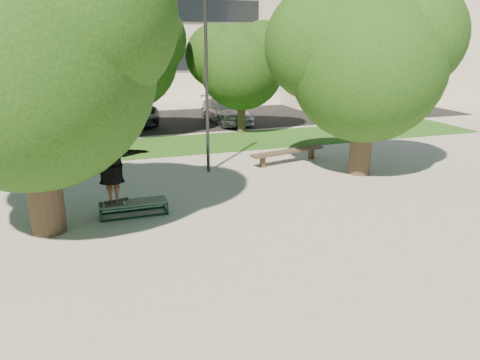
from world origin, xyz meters
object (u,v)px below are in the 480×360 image
object	(u,v)px
lamppost	(207,83)
car_silver_a	(67,111)
tree_left	(22,49)
bench	(288,152)
car_silver_b	(226,110)
tree_right	(364,55)
car_dark	(91,110)
car_grey	(124,108)
grind_box	(134,208)

from	to	relation	value
lamppost	car_silver_a	xyz separation A→B (m)	(-4.92, 11.50, -2.41)
tree_left	car_silver_a	distance (m)	15.84
bench	car_silver_b	size ratio (longest dim) A/B	0.69
tree_right	lamppost	distance (m)	5.36
car_dark	car_grey	distance (m)	1.81
grind_box	car_grey	xyz separation A→B (m)	(1.16, 14.57, 0.64)
car_silver_b	car_grey	bearing A→B (deg)	160.72
bench	car_grey	world-z (taller)	car_grey
tree_right	car_dark	bearing A→B (deg)	122.69
car_silver_b	tree_left	bearing A→B (deg)	-127.02
car_dark	car_grey	xyz separation A→B (m)	(1.76, -0.41, 0.05)
tree_left	car_silver_b	bearing A→B (deg)	56.44
tree_right	bench	world-z (taller)	tree_right
car_dark	car_silver_b	xyz separation A→B (m)	(7.26, -1.97, -0.11)
grind_box	car_silver_b	xyz separation A→B (m)	(6.66, 13.01, 0.49)
car_silver_a	bench	bearing A→B (deg)	-48.84
grind_box	car_silver_a	bearing A→B (deg)	97.07
bench	car_grey	xyz separation A→B (m)	(-5.12, 10.88, 0.41)
lamppost	car_grey	size ratio (longest dim) A/B	1.03
lamppost	tree_left	bearing A→B (deg)	-143.58
car_dark	car_silver_b	world-z (taller)	car_dark
car_silver_a	lamppost	bearing A→B (deg)	-61.35
tree_right	car_silver_a	size ratio (longest dim) A/B	1.50
tree_right	car_grey	xyz separation A→B (m)	(-6.82, 12.97, -3.27)
tree_left	car_dark	bearing A→B (deg)	83.96
tree_right	bench	size ratio (longest dim) A/B	2.01
tree_left	bench	world-z (taller)	tree_left
bench	car_dark	world-z (taller)	car_dark
lamppost	car_silver_a	bearing A→B (deg)	113.17
car_grey	car_silver_a	bearing A→B (deg)	163.30
tree_right	grind_box	xyz separation A→B (m)	(-7.98, -1.60, -3.90)
car_silver_a	car_silver_b	bearing A→B (deg)	-7.78
tree_left	car_silver_a	xyz separation A→B (m)	(0.37, 15.41, -3.68)
car_silver_a	grind_box	bearing A→B (deg)	-77.45
tree_right	car_silver_a	bearing A→B (deg)	126.26
tree_right	car_silver_a	distance (m)	16.97
grind_box	car_grey	distance (m)	14.63
lamppost	car_grey	distance (m)	11.45
tree_right	lamppost	world-z (taller)	tree_right
car_grey	bench	bearing A→B (deg)	-73.07
tree_left	car_dark	size ratio (longest dim) A/B	1.50
car_grey	car_silver_b	distance (m)	5.72
lamppost	car_silver_b	size ratio (longest dim) A/B	1.31
lamppost	grind_box	world-z (taller)	lamppost
grind_box	car_dark	size ratio (longest dim) A/B	0.38
car_dark	lamppost	bearing A→B (deg)	-66.40
grind_box	car_silver_a	xyz separation A→B (m)	(-1.86, 15.02, 0.55)
lamppost	car_dark	size ratio (longest dim) A/B	1.29
tree_left	car_grey	distance (m)	15.75
bench	car_silver_b	distance (m)	9.34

